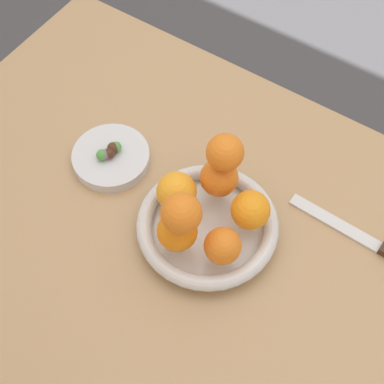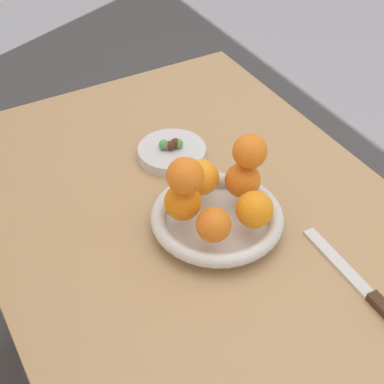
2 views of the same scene
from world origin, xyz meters
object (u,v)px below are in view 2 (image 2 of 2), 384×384
Objects in this scene: orange_1 at (214,225)px; candy_ball_4 at (178,143)px; candy_ball_1 at (164,145)px; knife at (364,288)px; dining_table at (201,254)px; orange_0 at (183,202)px; orange_4 at (201,177)px; orange_2 at (254,209)px; candy_ball_2 at (175,143)px; candy_ball_3 at (170,146)px; orange_6 at (185,176)px; candy_dish at (172,152)px; orange_3 at (243,180)px; candy_ball_0 at (168,146)px; orange_5 at (250,151)px; fruit_bowl at (217,219)px.

orange_1 is 0.29m from candy_ball_4.
candy_ball_1 reaches higher than knife.
orange_0 is (-0.01, 0.04, 0.16)m from dining_table.
orange_4 is at bearing -54.94° from orange_0.
orange_2 is 3.01× the size of candy_ball_2.
candy_ball_3 is (0.21, -0.08, -0.04)m from orange_0.
orange_0 is at bearing 2.12° from orange_6.
candy_ball_2 is (0.20, -0.05, 0.12)m from dining_table.
orange_3 is at bearing -170.30° from candy_dish.
orange_6 is (0.07, 0.10, 0.06)m from orange_2.
orange_6 is at bearing 159.05° from candy_ball_3.
orange_6 reaches higher than dining_table.
candy_ball_2 is at bearing -95.39° from candy_ball_0.
orange_2 is 0.29m from candy_ball_1.
orange_4 is 0.11m from orange_5.
dining_table is at bearing 165.50° from candy_ball_2.
candy_ball_0 is 0.89× the size of candy_ball_2.
fruit_bowl is at bearing 28.79° from knife.
candy_ball_1 is at bearing -17.76° from orange_6.
dining_table is at bearing 169.87° from candy_ball_0.
dining_table is 18.29× the size of orange_1.
orange_4 is 3.32× the size of candy_ball_3.
candy_ball_1 is at bearing 13.46° from orange_3.
fruit_bowl is 0.23m from candy_dish.
orange_5 is at bearing -122.92° from orange_4.
orange_0 reaches higher than candy_ball_0.
fruit_bowl is 0.08m from orange_4.
fruit_bowl is 0.14m from orange_5.
candy_dish is 0.03m from candy_ball_4.
orange_6 is 0.24× the size of knife.
orange_4 is 3.16× the size of candy_ball_1.
dining_table is 0.11m from fruit_bowl.
orange_2 is at bearing -179.45° from candy_ball_2.
candy_ball_4 is at bearing -0.53° from orange_2.
orange_6 reaches higher than orange_1.
orange_1 is at bearing 163.59° from candy_ball_4.
orange_5 reaches higher than candy_dish.
dining_table is 0.18m from orange_1.
candy_ball_1 is at bearing -7.73° from dining_table.
orange_0 is at bearing 70.75° from fruit_bowl.
orange_0 is (-0.21, 0.09, 0.06)m from candy_dish.
candy_dish reaches higher than dining_table.
orange_4 reaches higher than orange_2.
candy_ball_4 is (0.22, -0.04, 0.01)m from fruit_bowl.
orange_3 reaches higher than orange_1.
candy_ball_1 is (0.22, -0.07, -0.10)m from orange_6.
candy_ball_3 is at bearing -128.34° from candy_ball_1.
candy_ball_4 is (-0.00, -0.01, 0.02)m from candy_dish.
orange_2 is at bearing -147.36° from dining_table.
orange_1 is 0.29m from candy_ball_2.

